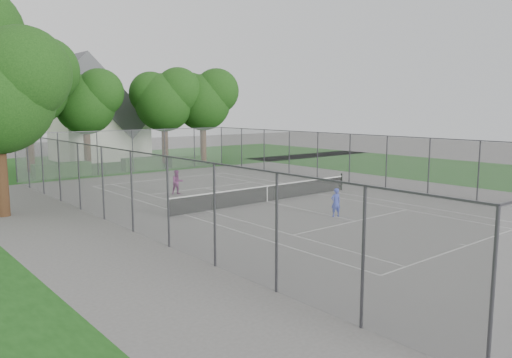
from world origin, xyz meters
TOP-DOWN VIEW (x-y plane):
  - ground at (0.00, 0.00)m, footprint 120.00×120.00m
  - grass_far at (0.00, 26.00)m, footprint 60.00×20.00m
  - grass_right at (22.00, 0.00)m, footprint 16.00×40.00m
  - court_markings at (0.00, 0.00)m, footprint 11.03×23.83m
  - tennis_net at (0.00, 0.00)m, footprint 12.87×0.10m
  - perimeter_fence at (0.00, 0.00)m, footprint 18.08×34.08m
  - tree_far_left at (-6.38, 22.54)m, footprint 7.66×6.99m
  - tree_far_midleft at (-1.34, 23.17)m, footprint 6.12×5.58m
  - tree_far_midright at (5.58, 21.37)m, footprint 6.35×5.80m
  - tree_far_right at (9.48, 20.61)m, footprint 6.38×5.83m
  - hedge_left at (-5.44, 18.14)m, footprint 4.25×1.28m
  - hedge_mid at (1.32, 18.04)m, footprint 3.41×0.97m
  - hedge_right at (5.57, 18.19)m, footprint 3.06×1.12m
  - house at (2.04, 28.82)m, footprint 8.52×6.60m
  - girl_player at (0.04, -5.10)m, footprint 0.59×0.48m
  - woman_player at (-2.69, 5.38)m, footprint 0.83×0.69m

SIDE VIEW (x-z plane):
  - ground at x=0.00m, z-range 0.00..0.00m
  - grass_far at x=0.00m, z-range 0.00..0.00m
  - grass_right at x=22.00m, z-range 0.00..0.00m
  - court_markings at x=0.00m, z-range 0.00..0.01m
  - hedge_right at x=5.57m, z-range 0.00..0.92m
  - tennis_net at x=0.00m, z-range -0.04..1.06m
  - hedge_left at x=-5.44m, z-range 0.00..1.06m
  - hedge_mid at x=1.32m, z-range 0.00..1.07m
  - girl_player at x=0.04m, z-range 0.00..1.41m
  - woman_player at x=-2.69m, z-range 0.00..1.52m
  - perimeter_fence at x=0.00m, z-range 0.05..3.57m
  - house at x=2.04m, z-range -1.03..9.57m
  - tree_far_midleft at x=-1.34m, z-range 1.64..10.43m
  - tree_far_midright at x=5.58m, z-range 1.70..10.83m
  - tree_far_right at x=9.48m, z-range 1.71..10.89m
  - tree_far_left at x=-6.38m, z-range 2.06..13.07m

